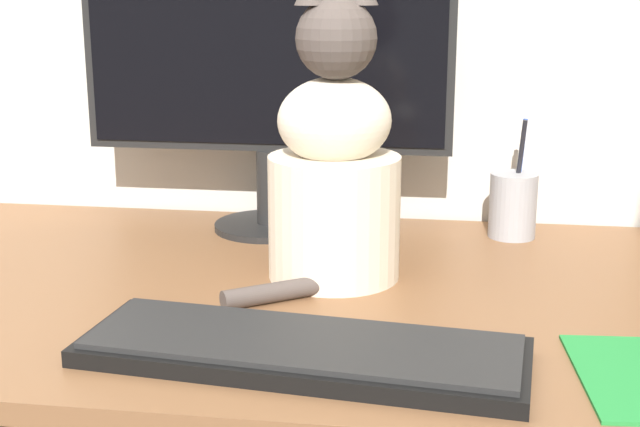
{
  "coord_description": "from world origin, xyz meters",
  "views": [
    {
      "loc": [
        0.21,
        -1.06,
        1.09
      ],
      "look_at": [
        0.06,
        -0.09,
        0.83
      ],
      "focal_mm": 50.0,
      "sensor_mm": 36.0,
      "label": 1
    }
  ],
  "objects": [
    {
      "name": "desk",
      "position": [
        0.0,
        0.0,
        0.62
      ],
      "size": [
        1.29,
        0.71,
        0.71
      ],
      "color": "brown",
      "rests_on": "ground_plane"
    },
    {
      "name": "monitor",
      "position": [
        -0.07,
        0.26,
        0.99
      ],
      "size": [
        0.56,
        0.17,
        0.49
      ],
      "color": "black",
      "rests_on": "desk"
    },
    {
      "name": "keyboard",
      "position": [
        0.06,
        -0.22,
        0.72
      ],
      "size": [
        0.47,
        0.2,
        0.02
      ],
      "rotation": [
        0.0,
        0.0,
        -0.1
      ],
      "color": "black",
      "rests_on": "desk"
    },
    {
      "name": "cat",
      "position": [
        0.06,
        0.05,
        0.86
      ],
      "size": [
        0.23,
        0.26,
        0.39
      ],
      "rotation": [
        0.0,
        0.0,
        0.26
      ],
      "color": "beige",
      "rests_on": "desk"
    },
    {
      "name": "pen_cup",
      "position": [
        0.3,
        0.27,
        0.76
      ],
      "size": [
        0.07,
        0.07,
        0.18
      ],
      "color": "#99999E",
      "rests_on": "desk"
    }
  ]
}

